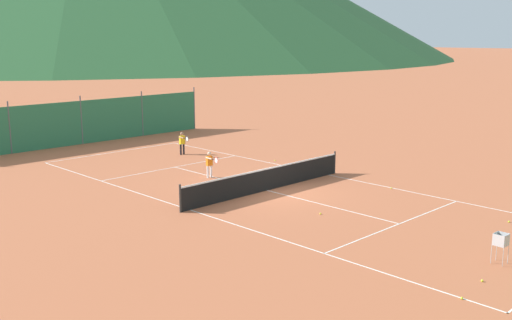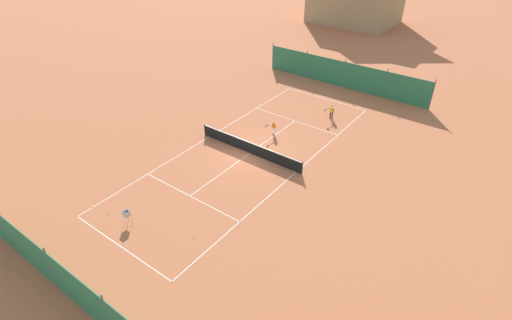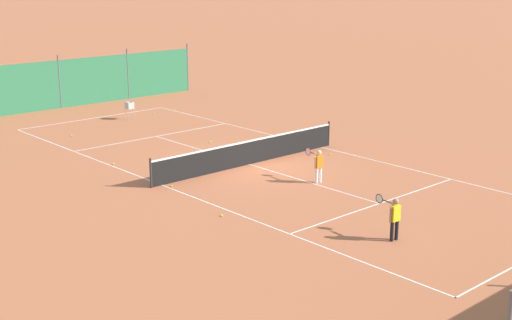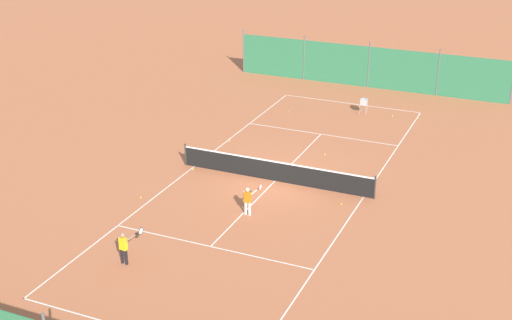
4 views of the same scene
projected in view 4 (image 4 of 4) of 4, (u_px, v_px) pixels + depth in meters
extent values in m
plane|color=#B7603D|center=(275.00, 181.00, 31.98)|extent=(600.00, 600.00, 0.00)
cube|color=white|center=(351.00, 104.00, 42.02)|extent=(8.25, 0.05, 0.01)
cube|color=white|center=(364.00, 197.00, 30.47)|extent=(0.05, 23.85, 0.01)
cube|color=white|center=(194.00, 166.00, 33.49)|extent=(0.05, 23.85, 0.01)
cube|color=white|center=(211.00, 246.00, 26.58)|extent=(8.20, 0.05, 0.01)
cube|color=white|center=(321.00, 134.00, 37.38)|extent=(8.20, 0.05, 0.01)
cube|color=white|center=(275.00, 181.00, 31.98)|extent=(0.05, 12.80, 0.01)
cylinder|color=#2D2D2D|center=(375.00, 187.00, 30.10)|extent=(0.08, 0.08, 1.06)
cylinder|color=#2D2D2D|center=(186.00, 154.00, 33.45)|extent=(0.08, 0.08, 1.06)
cube|color=black|center=(275.00, 172.00, 31.80)|extent=(9.10, 0.02, 0.91)
cube|color=white|center=(275.00, 162.00, 31.62)|extent=(9.10, 0.04, 0.06)
cube|color=#2D754C|center=(369.00, 67.00, 44.55)|extent=(17.20, 0.04, 2.60)
cylinder|color=#59595E|center=(438.00, 72.00, 42.91)|extent=(0.08, 0.08, 2.90)
cylinder|color=#59595E|center=(369.00, 65.00, 44.49)|extent=(0.08, 0.08, 2.90)
cylinder|color=#59595E|center=(304.00, 58.00, 46.07)|extent=(0.08, 0.08, 2.90)
cylinder|color=#59595E|center=(244.00, 51.00, 47.65)|extent=(0.08, 0.08, 2.90)
cylinder|color=white|center=(246.00, 208.00, 28.89)|extent=(0.10, 0.10, 0.56)
cylinder|color=white|center=(250.00, 209.00, 28.81)|extent=(0.10, 0.10, 0.56)
cube|color=orange|center=(248.00, 197.00, 28.66)|extent=(0.29, 0.18, 0.44)
sphere|color=beige|center=(247.00, 190.00, 28.53)|extent=(0.17, 0.17, 0.17)
cylinder|color=beige|center=(244.00, 196.00, 28.73)|extent=(0.06, 0.06, 0.44)
cylinder|color=beige|center=(254.00, 192.00, 28.69)|extent=(0.10, 0.44, 0.06)
cylinder|color=black|center=(258.00, 189.00, 28.95)|extent=(0.05, 0.20, 0.03)
torus|color=red|center=(260.00, 187.00, 29.14)|extent=(0.05, 0.28, 0.28)
cylinder|color=silver|center=(260.00, 187.00, 29.14)|extent=(0.03, 0.25, 0.25)
cylinder|color=black|center=(122.00, 256.00, 25.39)|extent=(0.10, 0.10, 0.58)
cylinder|color=black|center=(126.00, 257.00, 25.31)|extent=(0.10, 0.10, 0.58)
cube|color=yellow|center=(123.00, 244.00, 25.15)|extent=(0.30, 0.19, 0.45)
sphere|color=#A37556|center=(122.00, 235.00, 25.02)|extent=(0.18, 0.18, 0.18)
cylinder|color=#A37556|center=(119.00, 243.00, 25.23)|extent=(0.07, 0.07, 0.45)
cylinder|color=#A37556|center=(131.00, 238.00, 25.18)|extent=(0.11, 0.45, 0.07)
cylinder|color=black|center=(137.00, 234.00, 25.44)|extent=(0.05, 0.21, 0.03)
torus|color=black|center=(141.00, 231.00, 25.64)|extent=(0.05, 0.28, 0.28)
cylinder|color=silver|center=(141.00, 231.00, 25.64)|extent=(0.03, 0.25, 0.25)
sphere|color=#CCE033|center=(418.00, 118.00, 39.54)|extent=(0.07, 0.07, 0.07)
sphere|color=#CCE033|center=(288.00, 112.00, 40.60)|extent=(0.07, 0.07, 0.07)
sphere|color=#CCE033|center=(193.00, 169.00, 33.09)|extent=(0.07, 0.07, 0.07)
sphere|color=#CCE033|center=(392.00, 116.00, 39.94)|extent=(0.07, 0.07, 0.07)
sphere|color=#CCE033|center=(230.00, 141.00, 36.38)|extent=(0.07, 0.07, 0.07)
sphere|color=#CCE033|center=(141.00, 197.00, 30.35)|extent=(0.07, 0.07, 0.07)
sphere|color=#CCE033|center=(341.00, 204.00, 29.76)|extent=(0.07, 0.07, 0.07)
sphere|color=#CCE033|center=(325.00, 154.00, 34.76)|extent=(0.07, 0.07, 0.07)
cylinder|color=#B7B7BC|center=(367.00, 109.00, 40.30)|extent=(0.02, 0.02, 0.55)
cylinder|color=#B7B7BC|center=(361.00, 108.00, 40.43)|extent=(0.02, 0.02, 0.55)
cylinder|color=#B7B7BC|center=(366.00, 111.00, 40.01)|extent=(0.02, 0.02, 0.55)
cylinder|color=#B7B7BC|center=(360.00, 110.00, 40.14)|extent=(0.02, 0.02, 0.55)
cube|color=#B7B7BC|center=(364.00, 105.00, 40.11)|extent=(0.34, 0.34, 0.02)
cube|color=#B7B7BC|center=(365.00, 101.00, 40.19)|extent=(0.34, 0.02, 0.34)
cube|color=#B7B7BC|center=(363.00, 103.00, 39.90)|extent=(0.34, 0.02, 0.34)
cube|color=#B7B7BC|center=(367.00, 102.00, 39.98)|extent=(0.02, 0.34, 0.34)
cube|color=#B7B7BC|center=(361.00, 101.00, 40.11)|extent=(0.02, 0.34, 0.34)
sphere|color=#CCE033|center=(364.00, 104.00, 40.12)|extent=(0.07, 0.07, 0.07)
sphere|color=#CCE033|center=(363.00, 104.00, 40.06)|extent=(0.07, 0.07, 0.07)
sphere|color=#CCE033|center=(365.00, 103.00, 40.19)|extent=(0.07, 0.07, 0.07)
sphere|color=#CCE033|center=(365.00, 105.00, 39.94)|extent=(0.07, 0.07, 0.07)
sphere|color=#CCE033|center=(364.00, 104.00, 40.14)|extent=(0.07, 0.07, 0.07)
sphere|color=#CCE033|center=(366.00, 103.00, 40.16)|extent=(0.07, 0.07, 0.07)
sphere|color=#CCE033|center=(364.00, 103.00, 40.08)|extent=(0.07, 0.07, 0.07)
sphere|color=#CCE033|center=(366.00, 103.00, 40.05)|extent=(0.07, 0.07, 0.07)
sphere|color=#CCE033|center=(364.00, 102.00, 40.19)|extent=(0.07, 0.07, 0.07)
sphere|color=#CCE033|center=(365.00, 103.00, 40.05)|extent=(0.07, 0.07, 0.07)
sphere|color=#CCE033|center=(365.00, 104.00, 39.95)|extent=(0.07, 0.07, 0.07)
sphere|color=#CCE033|center=(365.00, 102.00, 40.15)|extent=(0.07, 0.07, 0.07)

